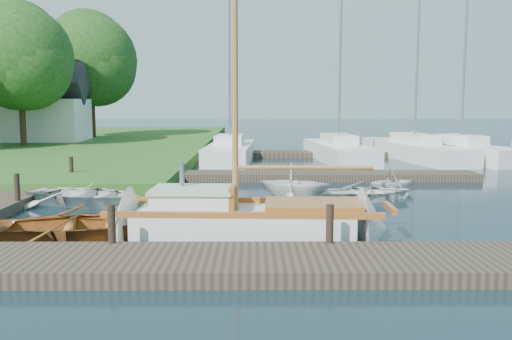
{
  "coord_description": "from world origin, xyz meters",
  "views": [
    {
      "loc": [
        -0.08,
        -16.52,
        3.24
      ],
      "look_at": [
        0.0,
        0.0,
        1.2
      ],
      "focal_mm": 40.0,
      "sensor_mm": 36.0,
      "label": 1
    }
  ],
  "objects_px": {
    "mooring_post_2": "(330,224)",
    "mooring_post_5": "(71,167)",
    "mooring_post_4": "(17,187)",
    "tree_7": "(91,59)",
    "tender_a": "(86,192)",
    "house_c": "(46,110)",
    "mooring_post_1": "(112,224)",
    "tree_3": "(20,56)",
    "marina_boat_0": "(230,151)",
    "tender_d": "(393,179)",
    "dinghy": "(81,221)",
    "tender_c": "(365,190)",
    "marina_boat_3": "(414,149)",
    "marina_boat_4": "(461,151)",
    "sailboat": "(251,224)",
    "marina_boat_2": "(339,150)",
    "tender_b": "(294,180)"
  },
  "relations": [
    {
      "from": "mooring_post_2",
      "to": "mooring_post_5",
      "type": "relative_size",
      "value": 1.0
    },
    {
      "from": "marina_boat_0",
      "to": "tree_3",
      "type": "bearing_deg",
      "value": 73.54
    },
    {
      "from": "tender_a",
      "to": "marina_boat_0",
      "type": "relative_size",
      "value": 0.37
    },
    {
      "from": "mooring_post_1",
      "to": "marina_boat_3",
      "type": "height_order",
      "value": "marina_boat_3"
    },
    {
      "from": "tender_a",
      "to": "marina_boat_3",
      "type": "xyz_separation_m",
      "value": [
        14.03,
        13.61,
        0.18
      ]
    },
    {
      "from": "tender_d",
      "to": "house_c",
      "type": "relative_size",
      "value": 0.34
    },
    {
      "from": "mooring_post_1",
      "to": "marina_boat_2",
      "type": "xyz_separation_m",
      "value": [
        7.51,
        18.95,
        -0.13
      ]
    },
    {
      "from": "tender_a",
      "to": "house_c",
      "type": "distance_m",
      "value": 22.9
    },
    {
      "from": "mooring_post_5",
      "to": "tender_c",
      "type": "bearing_deg",
      "value": -16.97
    },
    {
      "from": "mooring_post_5",
      "to": "tree_7",
      "type": "relative_size",
      "value": 0.09
    },
    {
      "from": "dinghy",
      "to": "house_c",
      "type": "xyz_separation_m",
      "value": [
        -9.88,
        25.44,
        2.16
      ]
    },
    {
      "from": "dinghy",
      "to": "marina_boat_2",
      "type": "relative_size",
      "value": 0.36
    },
    {
      "from": "marina_boat_2",
      "to": "marina_boat_4",
      "type": "height_order",
      "value": "marina_boat_2"
    },
    {
      "from": "mooring_post_4",
      "to": "house_c",
      "type": "bearing_deg",
      "value": 107.65
    },
    {
      "from": "tender_a",
      "to": "tender_c",
      "type": "xyz_separation_m",
      "value": [
        8.84,
        0.84,
        -0.06
      ]
    },
    {
      "from": "mooring_post_2",
      "to": "tree_3",
      "type": "height_order",
      "value": "tree_3"
    },
    {
      "from": "dinghy",
      "to": "marina_boat_4",
      "type": "relative_size",
      "value": 0.39
    },
    {
      "from": "mooring_post_4",
      "to": "tender_a",
      "type": "xyz_separation_m",
      "value": [
        1.72,
        0.94,
        -0.31
      ]
    },
    {
      "from": "tender_d",
      "to": "tender_a",
      "type": "bearing_deg",
      "value": 84.41
    },
    {
      "from": "tender_c",
      "to": "marina_boat_3",
      "type": "relative_size",
      "value": 0.28
    },
    {
      "from": "sailboat",
      "to": "marina_boat_3",
      "type": "xyz_separation_m",
      "value": [
        8.88,
        17.94,
        0.22
      ]
    },
    {
      "from": "mooring_post_1",
      "to": "mooring_post_4",
      "type": "relative_size",
      "value": 1.0
    },
    {
      "from": "mooring_post_4",
      "to": "mooring_post_5",
      "type": "xyz_separation_m",
      "value": [
        0.0,
        5.0,
        0.0
      ]
    },
    {
      "from": "marina_boat_4",
      "to": "tree_3",
      "type": "distance_m",
      "value": 25.86
    },
    {
      "from": "mooring_post_4",
      "to": "tree_7",
      "type": "bearing_deg",
      "value": 100.86
    },
    {
      "from": "mooring_post_5",
      "to": "house_c",
      "type": "relative_size",
      "value": 0.15
    },
    {
      "from": "mooring_post_5",
      "to": "tender_a",
      "type": "bearing_deg",
      "value": -67.05
    },
    {
      "from": "tender_a",
      "to": "marina_boat_0",
      "type": "height_order",
      "value": "marina_boat_0"
    },
    {
      "from": "sailboat",
      "to": "tree_3",
      "type": "distance_m",
      "value": 26.12
    },
    {
      "from": "dinghy",
      "to": "tree_3",
      "type": "height_order",
      "value": "tree_3"
    },
    {
      "from": "mooring_post_1",
      "to": "house_c",
      "type": "height_order",
      "value": "house_c"
    },
    {
      "from": "mooring_post_2",
      "to": "dinghy",
      "type": "bearing_deg",
      "value": 164.5
    },
    {
      "from": "dinghy",
      "to": "tree_7",
      "type": "height_order",
      "value": "tree_7"
    },
    {
      "from": "mooring_post_5",
      "to": "dinghy",
      "type": "height_order",
      "value": "mooring_post_5"
    },
    {
      "from": "tender_a",
      "to": "marina_boat_2",
      "type": "xyz_separation_m",
      "value": [
        9.79,
        13.01,
        0.18
      ]
    },
    {
      "from": "tender_c",
      "to": "marina_boat_0",
      "type": "distance_m",
      "value": 12.71
    },
    {
      "from": "mooring_post_1",
      "to": "tender_b",
      "type": "relative_size",
      "value": 0.33
    },
    {
      "from": "mooring_post_2",
      "to": "tender_a",
      "type": "relative_size",
      "value": 0.21
    },
    {
      "from": "mooring_post_4",
      "to": "dinghy",
      "type": "bearing_deg",
      "value": -50.06
    },
    {
      "from": "house_c",
      "to": "tender_a",
      "type": "bearing_deg",
      "value": -67.51
    },
    {
      "from": "mooring_post_5",
      "to": "marina_boat_3",
      "type": "distance_m",
      "value": 18.42
    },
    {
      "from": "mooring_post_2",
      "to": "tree_7",
      "type": "height_order",
      "value": "tree_7"
    },
    {
      "from": "sailboat",
      "to": "tree_3",
      "type": "relative_size",
      "value": 1.12
    },
    {
      "from": "dinghy",
      "to": "house_c",
      "type": "relative_size",
      "value": 0.78
    },
    {
      "from": "tree_3",
      "to": "mooring_post_1",
      "type": "bearing_deg",
      "value": -64.49
    },
    {
      "from": "dinghy",
      "to": "tender_c",
      "type": "bearing_deg",
      "value": -67.46
    },
    {
      "from": "tender_b",
      "to": "tender_c",
      "type": "relative_size",
      "value": 0.78
    },
    {
      "from": "marina_boat_0",
      "to": "marina_boat_2",
      "type": "relative_size",
      "value": 0.89
    },
    {
      "from": "tender_c",
      "to": "marina_boat_2",
      "type": "xyz_separation_m",
      "value": [
        0.95,
        12.17,
        0.25
      ]
    },
    {
      "from": "tender_d",
      "to": "marina_boat_0",
      "type": "relative_size",
      "value": 0.17
    }
  ]
}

